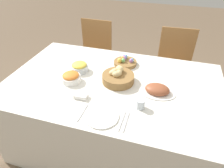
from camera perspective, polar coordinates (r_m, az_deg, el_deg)
name	(u,v)px	position (r m, az deg, el deg)	size (l,w,h in m)	color
ground_plane	(113,139)	(2.28, 0.25, -15.37)	(12.00, 12.00, 0.00)	brown
dining_table	(113,114)	(2.00, 0.28, -8.43)	(1.88, 1.17, 0.77)	silver
chair_far_right	(174,66)	(2.61, 17.24, 4.88)	(0.45, 0.45, 0.95)	olive
chair_far_left	(94,55)	(2.78, -5.08, 8.33)	(0.43, 0.43, 0.95)	olive
bread_basket	(118,77)	(1.73, 1.70, 1.98)	(0.28, 0.28, 0.13)	olive
egg_basket	(125,62)	(2.00, 3.76, 6.33)	(0.23, 0.23, 0.08)	olive
ham_platter	(157,90)	(1.66, 12.79, -1.66)	(0.30, 0.21, 0.08)	white
pineapple_bowl	(80,67)	(1.90, -9.27, 4.83)	(0.16, 0.16, 0.09)	silver
carrot_bowl	(71,77)	(1.77, -11.63, 1.85)	(0.17, 0.17, 0.09)	white
dinner_plate	(102,116)	(1.42, -2.94, -9.21)	(0.24, 0.24, 0.01)	white
fork	(83,112)	(1.47, -8.38, -8.02)	(0.01, 0.19, 0.00)	#B7B7BC
knife	(122,121)	(1.39, 2.83, -10.51)	(0.01, 0.19, 0.00)	#B7B7BC
spoon	(126,122)	(1.39, 4.04, -10.75)	(0.01, 0.19, 0.00)	#B7B7BC
drinking_cup	(140,104)	(1.48, 8.09, -5.65)	(0.07, 0.07, 0.07)	silver
butter_dish	(81,96)	(1.59, -8.88, -3.40)	(0.10, 0.06, 0.03)	white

